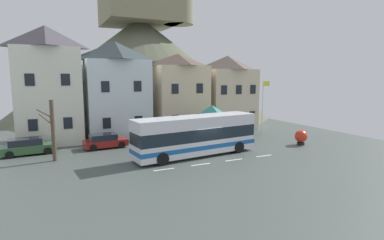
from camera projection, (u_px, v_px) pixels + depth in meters
ground_plane at (206, 157)px, 25.86m from camera, size 40.00×60.00×0.07m
townhouse_00 at (48, 85)px, 30.62m from camera, size 5.96×5.59×11.63m
townhouse_01 at (116, 90)px, 33.52m from camera, size 6.54×5.50×10.39m
townhouse_02 at (178, 93)px, 36.72m from camera, size 6.04×5.54×9.33m
townhouse_03 at (227, 92)px, 39.51m from camera, size 6.25×5.33×9.28m
hilltop_castle at (141, 64)px, 53.31m from camera, size 43.77×43.77×25.59m
transit_bus at (196, 136)px, 25.81m from camera, size 11.18×3.59×3.38m
bus_shelter at (212, 113)px, 30.49m from camera, size 3.60×3.60×3.86m
parked_car_00 at (213, 132)px, 33.23m from camera, size 3.91×1.92×1.41m
parked_car_01 at (28, 147)px, 26.34m from camera, size 4.44×2.12×1.42m
parked_car_02 at (105, 141)px, 28.78m from camera, size 4.01×2.08×1.34m
pedestrian_00 at (234, 135)px, 29.82m from camera, size 0.30×0.32×1.67m
pedestrian_01 at (227, 138)px, 29.28m from camera, size 0.36×0.33×1.58m
public_bench at (198, 135)px, 32.41m from camera, size 1.79×0.48×0.87m
flagpole at (263, 103)px, 34.93m from camera, size 0.95×0.10×6.21m
harbour_buoy at (301, 137)px, 30.05m from camera, size 1.21×1.21×1.46m
bare_tree_00 at (53, 130)px, 24.12m from camera, size 1.28×1.41×4.88m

